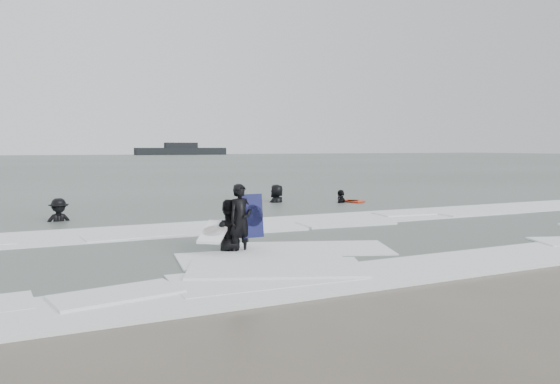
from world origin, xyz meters
name	(u,v)px	position (x,y,z in m)	size (l,w,h in m)	color
ground	(386,266)	(0.00, 0.00, 0.00)	(320.00, 320.00, 0.00)	brown
sea	(73,162)	(0.00, 80.00, 0.06)	(320.00, 320.00, 0.00)	#47544C
surfer_centre	(241,255)	(-2.23, 2.22, 0.00)	(0.58, 0.38, 1.58)	black
surfer_wading	(228,254)	(-2.42, 2.50, 0.00)	(0.85, 0.67, 1.76)	black
surfer_breaker	(59,223)	(-5.57, 9.25, 0.00)	(1.05, 0.61, 1.63)	black
surfer_right_near	(341,204)	(5.38, 10.57, 0.00)	(1.02, 0.43, 1.74)	black
surfer_right_far	(277,204)	(3.01, 11.80, 0.00)	(0.95, 0.62, 1.95)	black
surf_foam	(301,236)	(0.00, 3.70, 0.04)	(30.03, 9.06, 0.09)	white
bodyboards	(292,212)	(0.40, 5.02, 0.50)	(9.57, 9.26, 1.25)	#0D103F
vessel_horizon	(181,150)	(34.81, 149.27, 1.34)	(26.47, 4.73, 3.59)	black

